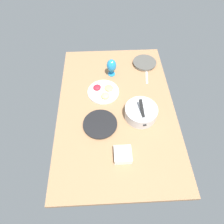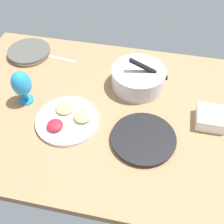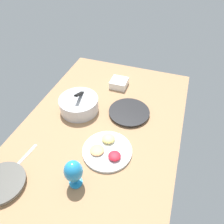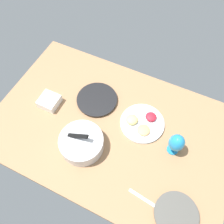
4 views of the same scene
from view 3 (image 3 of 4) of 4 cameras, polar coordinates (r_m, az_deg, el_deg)
The scene contains 8 objects.
ground_plane at distance 144.43cm, azimuth -3.10°, elevation -4.53°, with size 160.00×104.00×4.00cm, color #99704C.
dinner_plate_left at distance 130.45cm, azimuth -27.28°, elevation -16.57°, with size 24.56×24.56×3.19cm.
dinner_plate_right at distance 151.40cm, azimuth 4.59°, elevation -0.09°, with size 28.81×28.81×2.32cm.
mixing_bowl at distance 152.76cm, azimuth -8.81°, elevation 2.13°, with size 28.54×27.41×17.38cm.
fruit_platter at distance 128.94cm, azimuth -1.30°, elevation -10.04°, with size 29.59×29.59×5.28cm.
hurricane_glass_blue at distance 111.39cm, azimuth -10.25°, elevation -15.43°, with size 9.53×9.53×18.04cm.
square_bowl_white at distance 174.82cm, azimuth 1.88°, elevation 7.79°, with size 12.97×12.97×6.03cm.
fork_by_left_plate at distance 137.64cm, azimuth -22.02°, elevation -10.73°, with size 18.00×1.80×0.60cm, color silver.
Camera 3 is at (-88.97, -38.58, 105.03)cm, focal length 34.24 mm.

